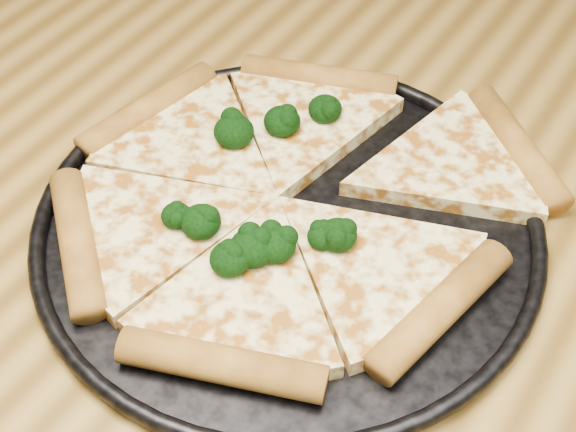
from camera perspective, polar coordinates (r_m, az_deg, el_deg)
The scene contains 4 objects.
dining_table at distance 0.70m, azimuth 5.59°, elevation -7.46°, with size 1.20×0.90×0.75m.
pizza_pan at distance 0.63m, azimuth -0.00°, elevation -0.51°, with size 0.38×0.38×0.02m.
pizza at distance 0.64m, azimuth 0.04°, elevation 1.34°, with size 0.37×0.38×0.03m.
broccoli_florets at distance 0.62m, azimuth -1.72°, elevation 1.43°, with size 0.16×0.20×0.02m.
Camera 1 is at (0.16, -0.37, 1.22)m, focal length 52.56 mm.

